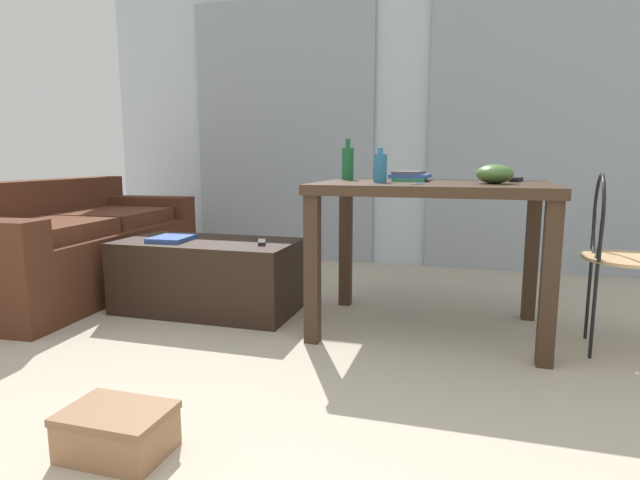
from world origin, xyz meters
name	(u,v)px	position (x,y,z in m)	size (l,w,h in m)	color
ground_plane	(339,348)	(0.00, 1.34, 0.00)	(8.33, 8.33, 0.00)	#B2A893
wall_back	(403,117)	(0.00, 3.47, 1.24)	(5.44, 0.10, 2.49)	silver
curtains	(401,131)	(0.00, 3.39, 1.13)	(3.72, 0.03, 2.26)	#99A3AD
couch	(71,248)	(-2.01, 1.86, 0.30)	(0.97, 1.88, 0.75)	#4C2819
coffee_table	(209,275)	(-0.91, 1.73, 0.21)	(1.05, 0.54, 0.42)	black
craft_table	(431,206)	(0.38, 1.73, 0.66)	(1.16, 0.80, 0.78)	#382619
wire_chair	(614,243)	(1.22, 1.67, 0.52)	(0.40, 0.42, 0.84)	tan
bottle_near	(348,163)	(-0.11, 1.95, 0.88)	(0.07, 0.07, 0.23)	#195B2D
bottle_far	(380,168)	(0.13, 1.65, 0.85)	(0.07, 0.07, 0.17)	teal
bowl	(495,174)	(0.68, 1.70, 0.83)	(0.18, 0.18, 0.09)	#477033
book_stack	(410,176)	(0.25, 1.89, 0.80)	(0.21, 0.29, 0.05)	#2D7F56
tv_remote_on_table	(516,180)	(0.80, 1.98, 0.79)	(0.05, 0.18, 0.02)	black
scissors	(417,184)	(0.33, 1.53, 0.78)	(0.05, 0.10, 0.00)	#9EA0A5
tv_remote_primary	(262,242)	(-0.56, 1.72, 0.43)	(0.04, 0.18, 0.02)	#232326
magazine	(172,238)	(-1.11, 1.67, 0.43)	(0.21, 0.25, 0.03)	#33519E
shoebox	(117,432)	(-0.44, 0.28, 0.07)	(0.32, 0.22, 0.15)	#996B47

